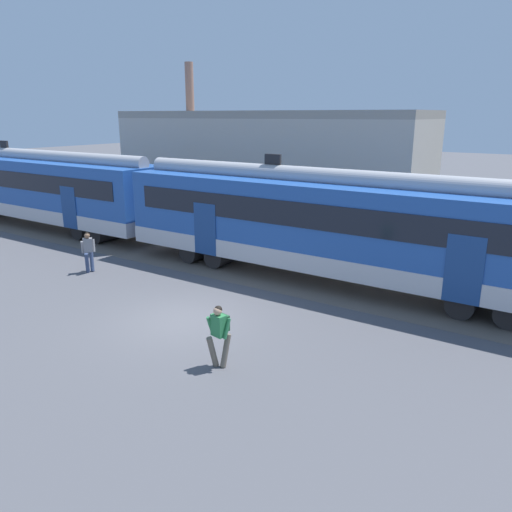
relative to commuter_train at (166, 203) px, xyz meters
The scene contains 6 objects.
ground_plane 8.85m from the commuter_train, 43.33° to the right, with size 160.00×160.00×0.00m, color #515156.
track_bed 3.35m from the commuter_train, behind, with size 80.00×4.40×0.01m, color #605951.
commuter_train is the anchor object (origin of this frame).
pedestrian_grey 4.49m from the commuter_train, 93.37° to the right, with size 0.47×0.67×1.67m.
pedestrian_green 11.89m from the commuter_train, 40.28° to the right, with size 0.60×0.62×1.67m.
background_building 7.37m from the commuter_train, 83.78° to the left, with size 17.99×5.00×9.20m.
Camera 1 is at (9.94, -10.83, 6.20)m, focal length 35.00 mm.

